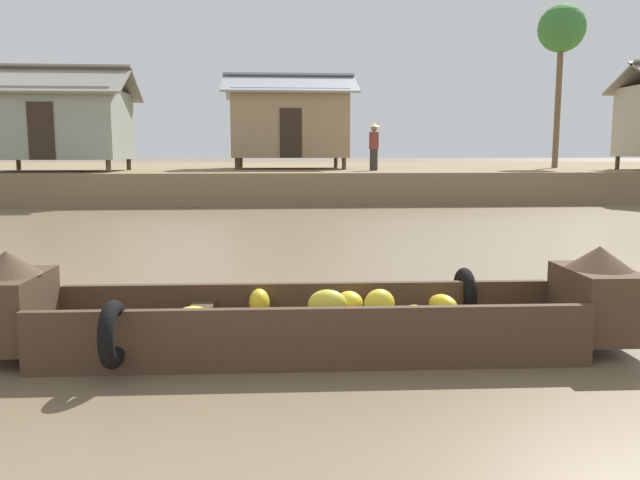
% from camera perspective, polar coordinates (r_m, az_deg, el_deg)
% --- Properties ---
extents(ground_plane, '(300.00, 300.00, 0.00)m').
position_cam_1_polar(ground_plane, '(10.14, -5.96, -1.76)').
color(ground_plane, '#726047').
extents(riverbank_strip, '(160.00, 20.00, 1.04)m').
position_cam_1_polar(riverbank_strip, '(29.62, -5.03, 5.71)').
color(riverbank_strip, '#7F6B4C').
rests_on(riverbank_strip, ground).
extents(banana_boat, '(5.61, 1.62, 0.91)m').
position_cam_1_polar(banana_boat, '(5.43, -0.90, -7.05)').
color(banana_boat, '#473323').
rests_on(banana_boat, ground).
extents(stilt_house_left, '(5.02, 3.83, 3.55)m').
position_cam_1_polar(stilt_house_left, '(23.37, -22.68, 9.78)').
color(stilt_house_left, '#4C3826').
rests_on(stilt_house_left, riverbank_strip).
extents(stilt_house_mid_left, '(5.08, 3.87, 3.67)m').
position_cam_1_polar(stilt_house_mid_left, '(25.00, -2.80, 10.56)').
color(stilt_house_mid_left, '#4C3826').
rests_on(stilt_house_mid_left, riverbank_strip).
extents(palm_tree_near, '(1.88, 1.88, 6.53)m').
position_cam_1_polar(palm_tree_near, '(28.36, 21.09, 17.25)').
color(palm_tree_near, brown).
rests_on(palm_tree_near, riverbank_strip).
extents(vendor_person, '(0.44, 0.44, 1.66)m').
position_cam_1_polar(vendor_person, '(22.46, 4.92, 8.67)').
color(vendor_person, '#332D28').
rests_on(vendor_person, riverbank_strip).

